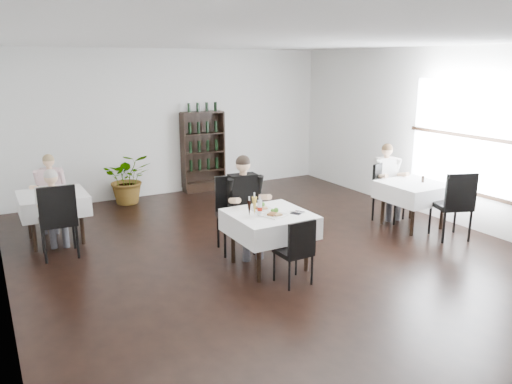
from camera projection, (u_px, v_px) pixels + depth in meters
room_shell at (289, 157)px, 6.63m from camera, size 9.00×9.00×9.00m
window_right at (465, 138)px, 8.27m from camera, size 0.06×2.30×1.85m
wine_shelf at (203, 152)px, 10.72m from camera, size 0.90×0.28×1.75m
main_table at (269, 224)px, 6.71m from camera, size 1.03×1.03×0.77m
left_table at (53, 203)px, 7.69m from camera, size 0.98×0.98×0.77m
right_table at (414, 191)px, 8.38m from camera, size 0.98×0.98×0.77m
potted_tree at (128, 178)px, 9.84m from camera, size 1.06×0.97×1.01m
main_chair_far at (234, 209)px, 7.37m from camera, size 0.60×0.60×1.10m
main_chair_near at (297, 248)px, 6.18m from camera, size 0.40×0.41×0.87m
left_chair_far at (51, 198)px, 8.37m from camera, size 0.47×0.48×0.89m
left_chair_near at (58, 216)px, 7.02m from camera, size 0.52×0.53×1.09m
right_chair_far at (385, 188)px, 8.80m from camera, size 0.60×0.61×1.01m
right_chair_near at (455, 201)px, 7.75m from camera, size 0.65×0.65×1.10m
diner_main at (245, 198)px, 7.14m from camera, size 0.57×0.58×1.45m
diner_left_far at (50, 187)px, 8.22m from camera, size 0.57×0.60×1.27m
diner_left_near at (54, 205)px, 7.14m from camera, size 0.53×0.55×1.28m
diner_right_far at (388, 175)px, 8.91m from camera, size 0.54×0.57×1.33m
plate_far at (261, 208)px, 6.84m from camera, size 0.28×0.28×0.08m
plate_near at (274, 214)px, 6.55m from camera, size 0.37×0.37×0.09m
pilsner_dark at (249, 208)px, 6.51m from camera, size 0.06×0.06×0.27m
pilsner_lager at (254, 206)px, 6.58m from camera, size 0.07×0.07×0.30m
coke_bottle at (260, 208)px, 6.55m from camera, size 0.07×0.07×0.26m
napkin_cutlery at (297, 213)px, 6.68m from camera, size 0.22×0.20×0.02m
pepper_mill at (423, 179)px, 8.37m from camera, size 0.05×0.05×0.11m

